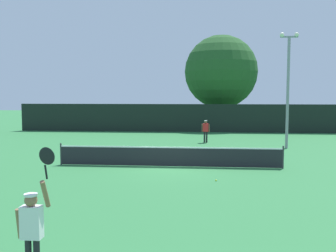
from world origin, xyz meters
TOP-DOWN VIEW (x-y plane):
  - ground_plane at (0.00, 0.00)m, footprint 120.00×120.00m
  - tennis_net at (0.00, 0.00)m, footprint 10.80×0.08m
  - perimeter_fence at (0.00, 16.73)m, footprint 31.06×0.12m
  - player_serving at (-1.54, -11.43)m, footprint 0.67×0.40m
  - player_receiving at (1.83, 9.26)m, footprint 0.57×0.24m
  - tennis_ball at (2.15, -2.88)m, footprint 0.07×0.07m
  - light_pole at (7.00, 6.89)m, footprint 1.18×0.28m
  - large_tree at (3.46, 21.34)m, footprint 7.40×7.40m
  - parked_car_near at (6.39, 25.21)m, footprint 2.22×4.34m
  - parked_car_mid at (10.01, 24.26)m, footprint 2.49×4.43m

SIDE VIEW (x-z plane):
  - ground_plane at x=0.00m, z-range 0.00..0.00m
  - tennis_ball at x=2.15m, z-range 0.00..0.07m
  - tennis_net at x=0.00m, z-range -0.02..1.05m
  - parked_car_near at x=6.39m, z-range -0.07..1.62m
  - parked_car_mid at x=10.01m, z-range -0.07..1.62m
  - player_receiving at x=1.83m, z-range 0.17..1.77m
  - player_serving at x=-1.54m, z-range -0.15..2.37m
  - perimeter_fence at x=0.00m, z-range 0.00..2.56m
  - light_pole at x=7.00m, z-range 0.55..7.90m
  - large_tree at x=3.46m, z-range 1.01..10.45m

